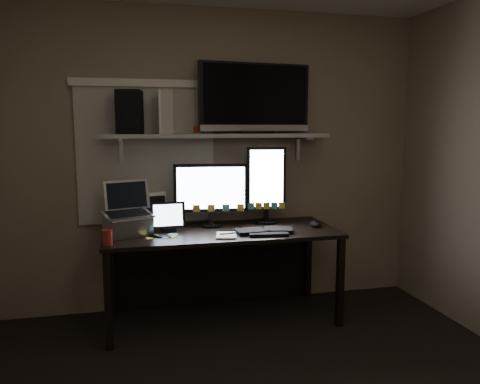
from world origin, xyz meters
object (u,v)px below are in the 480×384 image
object	(u,v)px
monitor_landscape	(211,194)
tv	(255,99)
monitor_portrait	(266,185)
cup	(107,237)
desk	(219,248)
game_console	(166,112)
keyboard	(265,231)
tablet	(168,217)
speaker	(130,112)
mouse	(315,224)
laptop	(127,209)

from	to	relation	value
monitor_landscape	tv	xyz separation A→B (m)	(0.37, 0.04, 0.77)
monitor_portrait	cup	distance (m)	1.38
desk	game_console	bearing A→B (deg)	165.08
keyboard	tablet	size ratio (longest dim) A/B	1.71
monitor_landscape	tablet	size ratio (longest dim) A/B	2.26
tablet	speaker	distance (m)	0.85
desk	monitor_portrait	size ratio (longest dim) A/B	2.76
mouse	game_console	distance (m)	1.49
laptop	desk	bearing A→B (deg)	-9.74
laptop	speaker	bearing A→B (deg)	58.07
desk	mouse	world-z (taller)	mouse
keyboard	laptop	size ratio (longest dim) A/B	1.14
monitor_portrait	mouse	distance (m)	0.52
mouse	tablet	size ratio (longest dim) A/B	0.45
monitor_portrait	tablet	xyz separation A→B (m)	(-0.83, -0.13, -0.21)
tablet	tv	distance (m)	1.18
monitor_portrait	desk	bearing A→B (deg)	-164.14
monitor_portrait	mouse	bearing A→B (deg)	-28.64
monitor_portrait	game_console	distance (m)	1.01
game_console	mouse	bearing A→B (deg)	-5.31
cup	tv	bearing A→B (deg)	22.09
monitor_landscape	monitor_portrait	size ratio (longest dim) A/B	0.91
speaker	tablet	bearing A→B (deg)	-16.15
mouse	cup	distance (m)	1.63
desk	tablet	world-z (taller)	tablet
tablet	laptop	bearing A→B (deg)	-172.25
monitor_landscape	keyboard	xyz separation A→B (m)	(0.36, -0.32, -0.25)
monitor_landscape	monitor_portrait	bearing A→B (deg)	9.53
cup	speaker	size ratio (longest dim) A/B	0.32
game_console	speaker	world-z (taller)	game_console
monitor_landscape	tablet	world-z (taller)	monitor_landscape
monitor_landscape	laptop	world-z (taller)	monitor_landscape
monitor_landscape	laptop	xyz separation A→B (m)	(-0.66, -0.16, -0.06)
keyboard	game_console	bearing A→B (deg)	159.09
tablet	cup	size ratio (longest dim) A/B	2.53
keyboard	laptop	distance (m)	1.05
monitor_landscape	laptop	bearing A→B (deg)	-159.20
tv	cup	bearing A→B (deg)	-164.37
monitor_landscape	keyboard	size ratio (longest dim) A/B	1.32
game_console	speaker	distance (m)	0.28
cup	game_console	size ratio (longest dim) A/B	0.31
monitor_portrait	laptop	xyz separation A→B (m)	(-1.13, -0.19, -0.13)
game_console	tablet	bearing A→B (deg)	-86.24
keyboard	cup	size ratio (longest dim) A/B	4.32
desk	monitor_landscape	bearing A→B (deg)	139.84
mouse	tablet	bearing A→B (deg)	159.75
desk	game_console	xyz separation A→B (m)	(-0.40, 0.11, 1.09)
monitor_landscape	mouse	distance (m)	0.88
laptop	tablet	bearing A→B (deg)	-9.36
cup	tv	distance (m)	1.60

